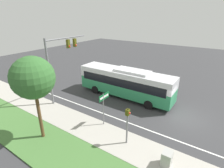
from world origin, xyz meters
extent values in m
plane|color=#38383A|center=(0.00, 0.00, 0.00)|extent=(80.00, 80.00, 0.00)
cube|color=#ADA89E|center=(-6.20, 0.00, 0.06)|extent=(2.80, 80.00, 0.12)
cube|color=silver|center=(-3.60, 0.00, 0.00)|extent=(0.14, 30.00, 0.01)
cube|color=#2D8956|center=(0.79, 6.52, 1.15)|extent=(2.45, 10.93, 1.48)
cube|color=silver|center=(0.79, 6.52, 2.49)|extent=(2.45, 10.93, 1.21)
cube|color=black|center=(0.79, 6.52, 2.08)|extent=(2.49, 10.05, 0.91)
cube|color=silver|center=(0.79, 5.70, 3.22)|extent=(1.72, 3.82, 0.24)
cylinder|color=black|center=(-0.38, 9.90, 0.46)|extent=(0.28, 0.93, 0.93)
cylinder|color=black|center=(1.97, 9.90, 0.46)|extent=(0.28, 0.93, 0.93)
cylinder|color=black|center=(-0.38, 3.13, 0.46)|extent=(0.28, 0.93, 0.93)
cylinder|color=black|center=(1.97, 3.13, 0.46)|extent=(0.28, 0.93, 0.93)
cylinder|color=slate|center=(-5.05, 11.80, 3.41)|extent=(0.20, 0.20, 6.81)
cylinder|color=slate|center=(-2.44, 11.80, 6.56)|extent=(5.21, 0.14, 0.14)
cube|color=#47470F|center=(-2.27, 11.80, 5.94)|extent=(0.32, 0.28, 0.90)
sphere|color=red|center=(-2.27, 11.62, 5.70)|extent=(0.18, 0.18, 0.18)
cube|color=#47470F|center=(-1.31, 11.80, 5.94)|extent=(0.32, 0.28, 0.90)
sphere|color=red|center=(-1.31, 11.62, 5.70)|extent=(0.18, 0.18, 0.18)
cylinder|color=slate|center=(-6.02, 2.43, 1.44)|extent=(0.12, 0.12, 2.89)
cube|color=#47470F|center=(-6.02, 2.43, 2.67)|extent=(0.28, 0.24, 0.44)
sphere|color=red|center=(-6.02, 2.28, 2.67)|extent=(0.14, 0.14, 0.14)
cylinder|color=slate|center=(-5.08, 5.19, 1.48)|extent=(0.08, 0.08, 2.96)
cube|color=#145B2D|center=(-4.95, 5.19, 2.66)|extent=(1.30, 0.03, 0.51)
cube|color=white|center=(-4.95, 5.18, 2.66)|extent=(1.10, 0.01, 0.18)
cube|color=#A8A8A3|center=(-6.47, -0.63, 0.63)|extent=(0.70, 0.58, 1.02)
cylinder|color=brown|center=(-8.96, 8.14, 2.05)|extent=(0.24, 0.24, 3.91)
sphere|color=#33662D|center=(-8.96, 8.14, 4.89)|extent=(2.95, 2.95, 2.95)
camera|label=1|loc=(-15.13, -2.41, 8.88)|focal=28.00mm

